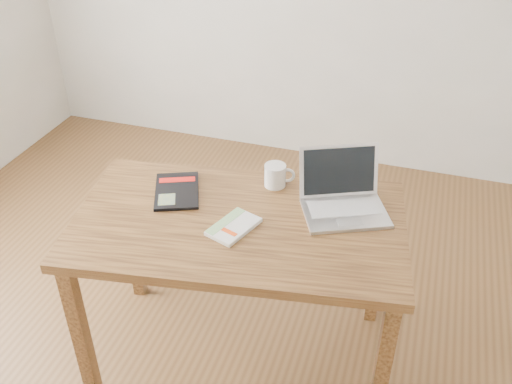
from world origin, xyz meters
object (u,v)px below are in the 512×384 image
(black_guidebook, at_px, (177,191))
(laptop, at_px, (343,197))
(desk, at_px, (239,238))
(coffee_mug, at_px, (276,175))
(white_guidebook, at_px, (234,227))

(black_guidebook, bearing_deg, laptop, -14.46)
(desk, distance_m, coffee_mug, 0.32)
(desk, bearing_deg, white_guidebook, -99.87)
(laptop, distance_m, coffee_mug, 0.30)
(coffee_mug, bearing_deg, white_guidebook, -119.87)
(desk, distance_m, white_guidebook, 0.11)
(white_guidebook, height_order, black_guidebook, white_guidebook)
(white_guidebook, bearing_deg, black_guidebook, 171.95)
(desk, relative_size, laptop, 3.37)
(desk, xyz_separation_m, laptop, (0.36, 0.20, 0.14))
(white_guidebook, bearing_deg, desk, 108.63)
(white_guidebook, relative_size, coffee_mug, 1.81)
(desk, height_order, white_guidebook, white_guidebook)
(desk, height_order, black_guidebook, black_guidebook)
(desk, relative_size, white_guidebook, 5.97)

